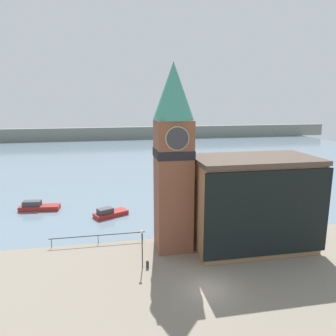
{
  "coord_description": "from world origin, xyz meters",
  "views": [
    {
      "loc": [
        -8.51,
        -25.1,
        16.67
      ],
      "look_at": [
        -2.38,
        6.62,
        9.77
      ],
      "focal_mm": 35.0,
      "sensor_mm": 36.0,
      "label": 1
    }
  ],
  "objects_px": {
    "clock_tower": "(173,154)",
    "boat_near": "(109,213)",
    "pier_building": "(253,202)",
    "lamp_post": "(142,242)",
    "boat_far": "(38,207)",
    "mooring_bollard_near": "(147,264)"
  },
  "relations": [
    {
      "from": "mooring_bollard_near",
      "to": "boat_far",
      "type": "bearing_deg",
      "value": 124.74
    },
    {
      "from": "clock_tower",
      "to": "mooring_bollard_near",
      "type": "height_order",
      "value": "clock_tower"
    },
    {
      "from": "lamp_post",
      "to": "boat_near",
      "type": "bearing_deg",
      "value": 101.03
    },
    {
      "from": "clock_tower",
      "to": "pier_building",
      "type": "xyz_separation_m",
      "value": [
        8.91,
        -1.26,
        -5.61
      ]
    },
    {
      "from": "pier_building",
      "to": "boat_near",
      "type": "relative_size",
      "value": 2.64
    },
    {
      "from": "lamp_post",
      "to": "boat_far",
      "type": "bearing_deg",
      "value": 124.04
    },
    {
      "from": "clock_tower",
      "to": "boat_near",
      "type": "height_order",
      "value": "clock_tower"
    },
    {
      "from": "clock_tower",
      "to": "boat_near",
      "type": "distance_m",
      "value": 16.98
    },
    {
      "from": "pier_building",
      "to": "clock_tower",
      "type": "bearing_deg",
      "value": 171.93
    },
    {
      "from": "pier_building",
      "to": "lamp_post",
      "type": "distance_m",
      "value": 13.33
    },
    {
      "from": "pier_building",
      "to": "boat_far",
      "type": "bearing_deg",
      "value": 146.39
    },
    {
      "from": "boat_near",
      "to": "lamp_post",
      "type": "bearing_deg",
      "value": -105.06
    },
    {
      "from": "clock_tower",
      "to": "lamp_post",
      "type": "bearing_deg",
      "value": -135.6
    },
    {
      "from": "boat_near",
      "to": "lamp_post",
      "type": "relative_size",
      "value": 1.29
    },
    {
      "from": "boat_near",
      "to": "boat_far",
      "type": "height_order",
      "value": "boat_far"
    },
    {
      "from": "lamp_post",
      "to": "pier_building",
      "type": "bearing_deg",
      "value": 11.43
    },
    {
      "from": "pier_building",
      "to": "mooring_bollard_near",
      "type": "xyz_separation_m",
      "value": [
        -12.37,
        -2.77,
        -4.79
      ]
    },
    {
      "from": "clock_tower",
      "to": "boat_far",
      "type": "distance_m",
      "value": 26.14
    },
    {
      "from": "lamp_post",
      "to": "mooring_bollard_near",
      "type": "bearing_deg",
      "value": -19.42
    },
    {
      "from": "clock_tower",
      "to": "boat_far",
      "type": "relative_size",
      "value": 3.38
    },
    {
      "from": "boat_far",
      "to": "lamp_post",
      "type": "bearing_deg",
      "value": -50.47
    },
    {
      "from": "boat_near",
      "to": "mooring_bollard_near",
      "type": "relative_size",
      "value": 6.69
    }
  ]
}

